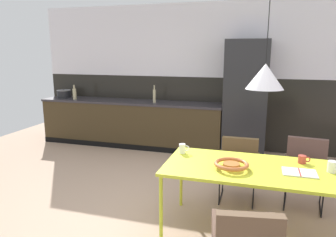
% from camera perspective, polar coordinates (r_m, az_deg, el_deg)
% --- Properties ---
extents(ground_plane, '(9.12, 9.12, 0.00)m').
position_cam_1_polar(ground_plane, '(3.57, -0.23, -18.86)').
color(ground_plane, tan).
extents(back_wall_splashback_dark, '(7.01, 0.12, 1.36)m').
position_cam_1_polar(back_wall_splashback_dark, '(6.13, 7.93, 1.11)').
color(back_wall_splashback_dark, black).
rests_on(back_wall_splashback_dark, ground).
extents(back_wall_panel_upper, '(7.01, 0.12, 1.36)m').
position_cam_1_polar(back_wall_panel_upper, '(6.02, 8.32, 13.97)').
color(back_wall_panel_upper, silver).
rests_on(back_wall_panel_upper, back_wall_splashback_dark).
extents(kitchen_counter, '(3.65, 0.63, 0.89)m').
position_cam_1_polar(kitchen_counter, '(6.25, -6.81, -0.83)').
color(kitchen_counter, '#3B2E1A').
rests_on(kitchen_counter, ground).
extents(refrigerator_column, '(0.73, 0.60, 2.04)m').
position_cam_1_polar(refrigerator_column, '(5.65, 13.97, 3.45)').
color(refrigerator_column, '#232326').
rests_on(refrigerator_column, ground).
extents(dining_table, '(1.85, 0.87, 0.73)m').
position_cam_1_polar(dining_table, '(3.23, 16.27, -9.28)').
color(dining_table, gold).
rests_on(dining_table, ground).
extents(armchair_near_window, '(0.49, 0.47, 0.76)m').
position_cam_1_polar(armchair_near_window, '(4.05, 12.81, -7.50)').
color(armchair_near_window, brown).
rests_on(armchair_near_window, ground).
extents(armchair_far_side, '(0.54, 0.52, 0.81)m').
position_cam_1_polar(armchair_far_side, '(4.14, 23.88, -7.77)').
color(armchair_far_side, brown).
rests_on(armchair_far_side, ground).
extents(fruit_bowl, '(0.33, 0.33, 0.07)m').
position_cam_1_polar(fruit_bowl, '(3.10, 11.50, -8.25)').
color(fruit_bowl, '#B2662D').
rests_on(fruit_bowl, dining_table).
extents(open_book, '(0.30, 0.22, 0.02)m').
position_cam_1_polar(open_book, '(3.20, 22.89, -9.09)').
color(open_book, white).
rests_on(open_book, dining_table).
extents(mug_white_ceramic, '(0.12, 0.08, 0.08)m').
position_cam_1_polar(mug_white_ceramic, '(3.47, 23.35, -6.87)').
color(mug_white_ceramic, '#B23D33').
rests_on(mug_white_ceramic, dining_table).
extents(mug_dark_espresso, '(0.12, 0.07, 0.11)m').
position_cam_1_polar(mug_dark_espresso, '(3.49, 2.69, -5.51)').
color(mug_dark_espresso, white).
rests_on(mug_dark_espresso, dining_table).
extents(mug_short_terracotta, '(0.13, 0.08, 0.11)m').
position_cam_1_polar(mug_short_terracotta, '(3.33, 27.84, -7.80)').
color(mug_short_terracotta, white).
rests_on(mug_short_terracotta, dining_table).
extents(cooking_pot, '(0.29, 0.29, 0.19)m').
position_cam_1_polar(cooking_pot, '(6.92, -18.49, 4.31)').
color(cooking_pot, black).
rests_on(cooking_pot, kitchen_counter).
extents(bottle_vinegar_dark, '(0.07, 0.07, 0.29)m').
position_cam_1_polar(bottle_vinegar_dark, '(6.57, -16.71, 4.38)').
color(bottle_vinegar_dark, tan).
rests_on(bottle_vinegar_dark, kitchen_counter).
extents(bottle_oil_tall, '(0.06, 0.06, 0.33)m').
position_cam_1_polar(bottle_oil_tall, '(5.92, -2.51, 4.22)').
color(bottle_oil_tall, tan).
rests_on(bottle_oil_tall, kitchen_counter).
extents(pendant_lamp_over_table_near, '(0.34, 0.34, 1.18)m').
position_cam_1_polar(pendant_lamp_over_table_near, '(2.98, 17.32, 7.37)').
color(pendant_lamp_over_table_near, black).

